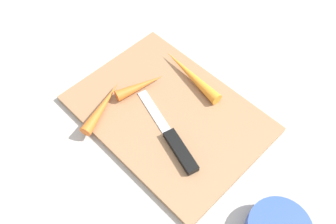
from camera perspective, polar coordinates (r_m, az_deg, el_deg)
The scene contains 6 objects.
ground_plane at distance 0.68m, azimuth 0.00°, elevation -0.56°, with size 1.40×1.40×0.00m, color #ADA8A0.
cutting_board at distance 0.68m, azimuth 0.00°, elevation -0.28°, with size 0.36×0.26×0.01m, color #99704C.
knife at distance 0.63m, azimuth 1.44°, elevation -5.45°, with size 0.20×0.07×0.01m.
carrot_longest at distance 0.72m, azimuth 3.73°, elevation 5.97°, with size 0.02×0.02×0.16m, color orange.
carrot_medium at distance 0.68m, azimuth -10.56°, elevation 0.86°, with size 0.02×0.02×0.12m, color orange.
carrot_shortest at distance 0.70m, azimuth -4.49°, elevation 4.20°, with size 0.02×0.02×0.10m, color orange.
Camera 1 is at (-0.27, 0.27, 0.57)m, focal length 37.76 mm.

